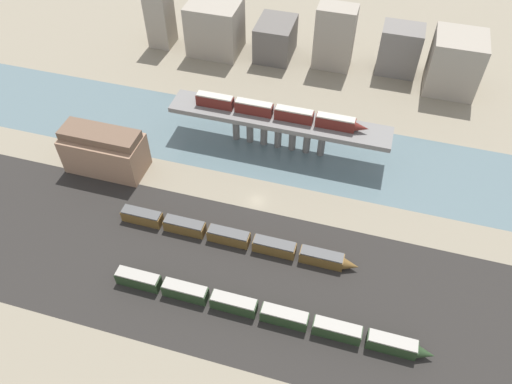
# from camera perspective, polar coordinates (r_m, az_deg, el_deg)

# --- Properties ---
(ground_plane) EXTENTS (400.00, 400.00, 0.00)m
(ground_plane) POSITION_cam_1_polar(r_m,az_deg,el_deg) (132.41, 0.08, -1.04)
(ground_plane) COLOR gray
(railbed_yard) EXTENTS (280.00, 42.00, 0.01)m
(railbed_yard) POSITION_cam_1_polar(r_m,az_deg,el_deg) (118.60, -3.14, -9.43)
(railbed_yard) COLOR #282623
(railbed_yard) RESTS_ON ground
(river_water) EXTENTS (320.00, 29.74, 0.01)m
(river_water) POSITION_cam_1_polar(r_m,az_deg,el_deg) (147.82, 2.49, 5.30)
(river_water) COLOR slate
(river_water) RESTS_ON ground
(bridge) EXTENTS (62.96, 9.33, 10.73)m
(bridge) POSITION_cam_1_polar(r_m,az_deg,el_deg) (142.12, 2.61, 7.89)
(bridge) COLOR slate
(bridge) RESTS_ON ground
(train_on_bridge) EXTENTS (48.98, 2.66, 3.68)m
(train_on_bridge) POSITION_cam_1_polar(r_m,az_deg,el_deg) (139.77, 2.53, 9.12)
(train_on_bridge) COLOR #5B1E19
(train_on_bridge) RESTS_ON bridge
(train_yard_near) EXTENTS (71.22, 3.05, 3.71)m
(train_yard_near) POSITION_cam_1_polar(r_m,az_deg,el_deg) (111.41, 1.02, -13.52)
(train_yard_near) COLOR #23381E
(train_yard_near) RESTS_ON ground
(train_yard_mid) EXTENTS (60.32, 3.11, 3.54)m
(train_yard_mid) POSITION_cam_1_polar(r_m,az_deg,el_deg) (122.63, -2.49, -5.24)
(train_yard_mid) COLOR brown
(train_yard_mid) RESTS_ON ground
(warehouse_building) EXTENTS (21.79, 10.51, 13.14)m
(warehouse_building) POSITION_cam_1_polar(r_m,az_deg,el_deg) (143.09, -16.94, 4.53)
(warehouse_building) COLOR #937056
(warehouse_building) RESTS_ON ground
(city_block_far_left) EXTENTS (8.02, 8.79, 21.80)m
(city_block_far_left) POSITION_cam_1_polar(r_m,az_deg,el_deg) (190.88, -10.93, 19.15)
(city_block_far_left) COLOR gray
(city_block_far_left) RESTS_ON ground
(city_block_left) EXTENTS (17.85, 14.81, 18.06)m
(city_block_left) POSITION_cam_1_polar(r_m,az_deg,el_deg) (185.13, -4.71, 18.22)
(city_block_left) COLOR gray
(city_block_left) RESTS_ON ground
(city_block_center) EXTENTS (12.50, 15.84, 12.83)m
(city_block_center) POSITION_cam_1_polar(r_m,az_deg,el_deg) (183.33, 2.23, 17.08)
(city_block_center) COLOR #605B56
(city_block_center) RESTS_ON ground
(city_block_right) EXTENTS (12.92, 8.11, 21.80)m
(city_block_right) POSITION_cam_1_polar(r_m,az_deg,el_deg) (177.18, 8.96, 17.06)
(city_block_right) COLOR gray
(city_block_right) RESTS_ON ground
(city_block_far_right) EXTENTS (13.42, 10.34, 16.17)m
(city_block_far_right) POSITION_cam_1_polar(r_m,az_deg,el_deg) (180.70, 16.08, 15.37)
(city_block_far_right) COLOR slate
(city_block_far_right) RESTS_ON ground
(city_block_tall) EXTENTS (15.93, 15.55, 18.54)m
(city_block_tall) POSITION_cam_1_polar(r_m,az_deg,el_deg) (177.12, 21.77, 13.54)
(city_block_tall) COLOR gray
(city_block_tall) RESTS_ON ground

